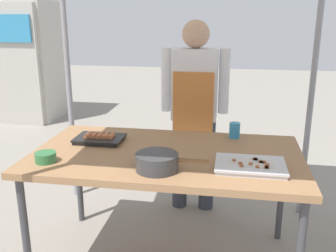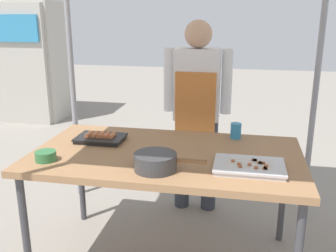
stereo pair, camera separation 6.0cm
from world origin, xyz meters
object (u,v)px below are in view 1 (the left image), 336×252
at_px(condiment_bowl, 46,157).
at_px(neighbor_stall_left, 20,63).
at_px(vendor_woman, 194,103).
at_px(neighbor_stall_right, 25,61).
at_px(tray_meat_skewers, 250,166).
at_px(drink_cup_near_edge, 235,130).
at_px(tray_grilled_sausages, 100,139).
at_px(stall_table, 167,161).
at_px(cooking_wok, 157,161).

distance_m(condiment_bowl, neighbor_stall_left, 3.91).
bearing_deg(vendor_woman, neighbor_stall_right, -41.22).
bearing_deg(neighbor_stall_left, tray_meat_skewers, -45.50).
distance_m(drink_cup_near_edge, neighbor_stall_right, 4.18).
bearing_deg(drink_cup_near_edge, tray_grilled_sausages, -165.27).
bearing_deg(vendor_woman, tray_meat_skewers, 113.27).
height_order(stall_table, neighbor_stall_left, neighbor_stall_left).
bearing_deg(vendor_woman, drink_cup_near_edge, 127.72).
relative_size(condiment_bowl, neighbor_stall_right, 0.07).
height_order(stall_table, tray_meat_skewers, tray_meat_skewers).
height_order(tray_grilled_sausages, vendor_woman, vendor_woman).
bearing_deg(cooking_wok, drink_cup_near_edge, 57.17).
bearing_deg(stall_table, vendor_woman, 83.37).
bearing_deg(neighbor_stall_left, tray_grilled_sausages, -52.78).
bearing_deg(tray_meat_skewers, neighbor_stall_right, 133.39).
distance_m(stall_table, condiment_bowl, 0.70).
xyz_separation_m(stall_table, neighbor_stall_left, (-2.69, 3.06, 0.15)).
distance_m(condiment_bowl, neighbor_stall_right, 4.00).
height_order(stall_table, tray_grilled_sausages, tray_grilled_sausages).
distance_m(tray_grilled_sausages, drink_cup_near_edge, 0.89).
height_order(cooking_wok, drink_cup_near_edge, drink_cup_near_edge).
bearing_deg(tray_meat_skewers, cooking_wok, -168.51).
height_order(tray_grilled_sausages, condiment_bowl, same).
bearing_deg(tray_meat_skewers, stall_table, 160.56).
xyz_separation_m(tray_grilled_sausages, condiment_bowl, (-0.18, -0.39, 0.01)).
relative_size(neighbor_stall_left, neighbor_stall_right, 0.98).
height_order(cooking_wok, condiment_bowl, cooking_wok).
bearing_deg(condiment_bowl, cooking_wok, -0.69).
height_order(stall_table, condiment_bowl, condiment_bowl).
relative_size(cooking_wok, vendor_woman, 0.26).
bearing_deg(tray_grilled_sausages, cooking_wok, -40.70).
relative_size(tray_grilled_sausages, condiment_bowl, 2.61).
bearing_deg(neighbor_stall_right, drink_cup_near_edge, -42.56).
bearing_deg(vendor_woman, cooking_wok, 84.98).
height_order(tray_grilled_sausages, cooking_wok, cooking_wok).
bearing_deg(tray_meat_skewers, vendor_woman, 113.27).
bearing_deg(stall_table, condiment_bowl, -157.73).
height_order(tray_meat_skewers, cooking_wok, cooking_wok).
relative_size(tray_grilled_sausages, tray_meat_skewers, 0.82).
distance_m(tray_grilled_sausages, neighbor_stall_left, 3.69).
xyz_separation_m(tray_grilled_sausages, vendor_woman, (0.55, 0.63, 0.11)).
height_order(condiment_bowl, neighbor_stall_right, neighbor_stall_right).
bearing_deg(neighbor_stall_left, vendor_woman, -39.71).
bearing_deg(neighbor_stall_right, tray_meat_skewers, -46.61).
xyz_separation_m(condiment_bowl, vendor_woman, (0.73, 1.02, 0.11)).
bearing_deg(drink_cup_near_edge, neighbor_stall_right, 137.44).
height_order(tray_grilled_sausages, neighbor_stall_left, neighbor_stall_left).
height_order(drink_cup_near_edge, neighbor_stall_left, neighbor_stall_left).
relative_size(tray_grilled_sausages, cooking_wok, 0.79).
bearing_deg(condiment_bowl, tray_meat_skewers, 4.64).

